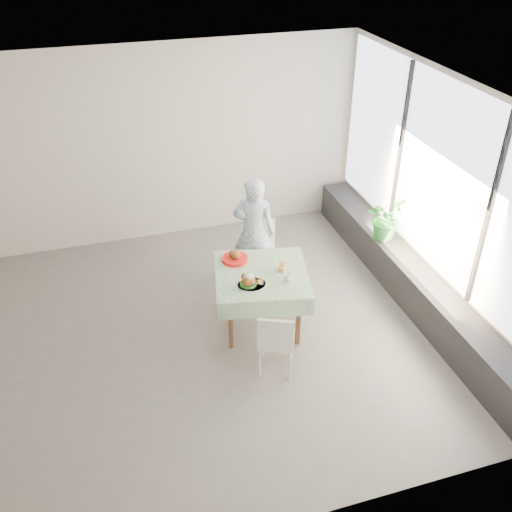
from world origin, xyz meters
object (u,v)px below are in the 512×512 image
object	(u,v)px
main_dish	(250,282)
potted_plant	(386,218)
cafe_table	(261,293)
chair_near	(276,351)
juice_cup_orange	(283,266)
diner	(254,231)
chair_far	(260,266)

from	to	relation	value
main_dish	potted_plant	size ratio (longest dim) A/B	0.58
cafe_table	main_dish	distance (m)	0.44
chair_near	cafe_table	bearing A→B (deg)	84.53
main_dish	potted_plant	distance (m)	2.29
main_dish	juice_cup_orange	bearing A→B (deg)	22.45
chair_near	diner	bearing A→B (deg)	81.12
juice_cup_orange	chair_far	bearing A→B (deg)	90.95
main_dish	diner	bearing A→B (deg)	70.99
chair_near	main_dish	bearing A→B (deg)	102.21
chair_far	chair_near	xyz separation A→B (m)	(-0.31, -1.57, -0.02)
main_dish	juice_cup_orange	world-z (taller)	juice_cup_orange
diner	main_dish	world-z (taller)	diner
potted_plant	chair_near	bearing A→B (deg)	-144.11
cafe_table	main_dish	world-z (taller)	main_dish
diner	cafe_table	bearing A→B (deg)	104.77
cafe_table	juice_cup_orange	distance (m)	0.42
diner	main_dish	size ratio (longest dim) A/B	4.55
chair_far	diner	xyz separation A→B (m)	(-0.05, 0.10, 0.48)
cafe_table	chair_far	world-z (taller)	chair_far
juice_cup_orange	potted_plant	xyz separation A→B (m)	(1.67, 0.70, -0.02)
cafe_table	juice_cup_orange	size ratio (longest dim) A/B	4.70
chair_far	chair_near	distance (m)	1.60
chair_near	diner	size ratio (longest dim) A/B	0.53
diner	main_dish	xyz separation A→B (m)	(-0.38, -1.11, 0.05)
diner	potted_plant	size ratio (longest dim) A/B	2.62
juice_cup_orange	main_dish	bearing A→B (deg)	-157.55
main_dish	potted_plant	world-z (taller)	potted_plant
chair_far	main_dish	distance (m)	1.22
cafe_table	juice_cup_orange	bearing A→B (deg)	-3.78
chair_near	juice_cup_orange	world-z (taller)	juice_cup_orange
cafe_table	chair_near	bearing A→B (deg)	-95.47
chair_far	chair_near	bearing A→B (deg)	-101.16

